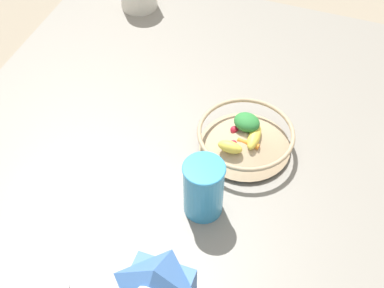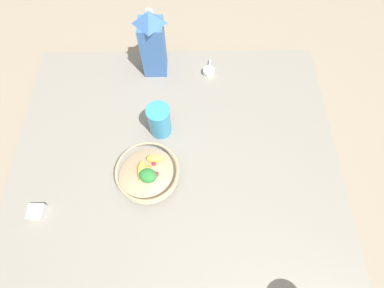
# 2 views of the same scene
# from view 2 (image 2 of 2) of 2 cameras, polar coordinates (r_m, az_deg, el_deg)

# --- Properties ---
(ground_plane) EXTENTS (6.00, 6.00, 0.00)m
(ground_plane) POSITION_cam_2_polar(r_m,az_deg,el_deg) (1.10, -3.06, -6.79)
(ground_plane) COLOR gray
(countertop) EXTENTS (1.19, 1.19, 0.04)m
(countertop) POSITION_cam_2_polar(r_m,az_deg,el_deg) (1.09, -3.10, -6.44)
(countertop) COLOR gray
(countertop) RESTS_ON ground_plane
(fruit_bowl) EXTENTS (0.22, 0.22, 0.08)m
(fruit_bowl) POSITION_cam_2_polar(r_m,az_deg,el_deg) (1.05, -8.40, -5.26)
(fruit_bowl) COLOR tan
(fruit_bowl) RESTS_ON countertop
(milk_carton) EXTENTS (0.09, 0.09, 0.29)m
(milk_carton) POSITION_cam_2_polar(r_m,az_deg,el_deg) (1.23, -7.53, 18.54)
(milk_carton) COLOR #3D6BB2
(milk_carton) RESTS_ON countertop
(drinking_cup) EXTENTS (0.09, 0.09, 0.14)m
(drinking_cup) POSITION_cam_2_polar(r_m,az_deg,el_deg) (1.09, -6.24, 4.52)
(drinking_cup) COLOR #3893C6
(drinking_cup) RESTS_ON countertop
(spice_jar) EXTENTS (0.05, 0.05, 0.03)m
(spice_jar) POSITION_cam_2_polar(r_m,az_deg,el_deg) (1.14, -27.45, -11.47)
(spice_jar) COLOR silver
(spice_jar) RESTS_ON countertop
(measuring_scoop) EXTENTS (0.05, 0.09, 0.03)m
(measuring_scoop) POSITION_cam_2_polar(r_m,az_deg,el_deg) (1.30, 3.19, 13.65)
(measuring_scoop) COLOR white
(measuring_scoop) RESTS_ON countertop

